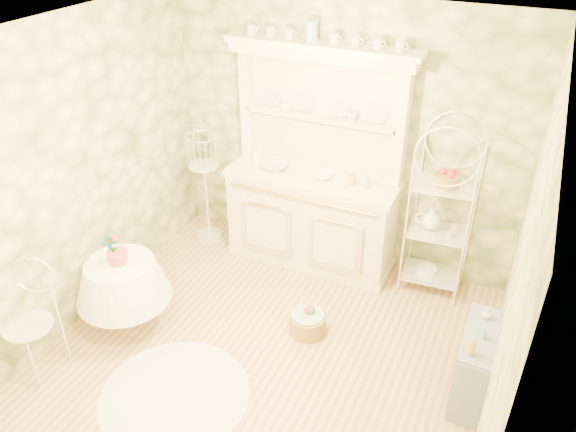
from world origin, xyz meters
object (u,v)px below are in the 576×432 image
at_px(kitchen_dresser, 313,163).
at_px(round_table, 125,294).
at_px(bakers_rack, 441,212).
at_px(birdcage_stand, 205,185).
at_px(floor_basket, 308,321).
at_px(cafe_chair, 29,328).
at_px(side_shelf, 475,363).

bearing_deg(kitchen_dresser, round_table, -123.11).
distance_m(bakers_rack, birdcage_stand, 2.52).
height_order(bakers_rack, round_table, bakers_rack).
bearing_deg(floor_basket, birdcage_stand, 149.25).
xyz_separation_m(round_table, cafe_chair, (-0.38, -0.73, 0.05)).
height_order(side_shelf, cafe_chair, cafe_chair).
xyz_separation_m(kitchen_dresser, round_table, (-1.10, -1.69, -0.77)).
height_order(side_shelf, round_table, round_table).
xyz_separation_m(kitchen_dresser, birdcage_stand, (-1.22, -0.09, -0.47)).
relative_size(round_table, floor_basket, 2.02).
xyz_separation_m(side_shelf, cafe_chair, (-3.36, -1.24, 0.12)).
height_order(kitchen_dresser, side_shelf, kitchen_dresser).
bearing_deg(round_table, floor_basket, 22.24).
bearing_deg(side_shelf, kitchen_dresser, 151.00).
height_order(side_shelf, floor_basket, side_shelf).
distance_m(kitchen_dresser, round_table, 2.16).
relative_size(birdcage_stand, floor_basket, 3.65).
bearing_deg(birdcage_stand, floor_basket, -30.75).
distance_m(kitchen_dresser, side_shelf, 2.37).
bearing_deg(kitchen_dresser, birdcage_stand, -175.75).
distance_m(side_shelf, round_table, 3.02).
bearing_deg(kitchen_dresser, cafe_chair, -121.51).
xyz_separation_m(round_table, floor_basket, (1.52, 0.62, -0.26)).
xyz_separation_m(cafe_chair, floor_basket, (1.90, 1.35, -0.31)).
xyz_separation_m(bakers_rack, birdcage_stand, (-2.51, -0.15, -0.19)).
bearing_deg(bakers_rack, floor_basket, -132.55).
bearing_deg(birdcage_stand, bakers_rack, 3.49).
xyz_separation_m(kitchen_dresser, bakers_rack, (1.29, 0.06, -0.27)).
bearing_deg(birdcage_stand, cafe_chair, -96.31).
distance_m(cafe_chair, birdcage_stand, 2.35).
height_order(bakers_rack, floor_basket, bakers_rack).
distance_m(cafe_chair, floor_basket, 2.35).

